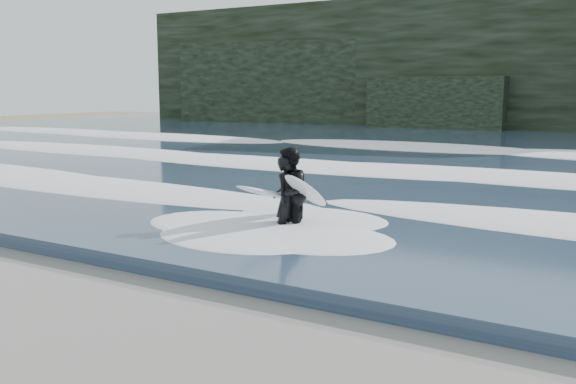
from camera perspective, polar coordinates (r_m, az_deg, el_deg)
name	(u,v)px	position (r m, az deg, el deg)	size (l,w,h in m)	color
ground	(13,342)	(8.98, -23.29, -12.19)	(120.00, 120.00, 0.00)	#8C6A4C
sea	(512,148)	(34.62, 19.29, 3.69)	(90.00, 52.00, 0.30)	#293C55
headland	(567,63)	(51.29, 23.54, 10.50)	(70.00, 9.00, 10.00)	black
foam_near	(335,203)	(15.67, 4.21, -0.97)	(60.00, 3.20, 0.20)	white
foam_mid	(429,171)	(22.08, 12.41, 1.85)	(60.00, 4.00, 0.24)	white
foam_far	(493,149)	(30.70, 17.79, 3.69)	(60.00, 4.80, 0.30)	white
surfer_left	(283,197)	(13.58, -0.45, -0.44)	(1.05, 2.33, 1.76)	black
surfer_right	(290,193)	(13.52, 0.19, -0.08)	(1.26, 1.74, 1.95)	black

